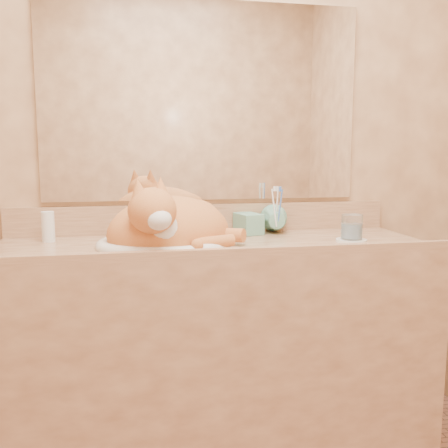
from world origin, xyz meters
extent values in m
cube|color=#946543|center=(0.00, 1.00, 1.25)|extent=(2.40, 0.02, 2.50)
cube|color=white|center=(0.00, 0.99, 1.39)|extent=(1.30, 0.02, 0.80)
imported|color=#66A38C|center=(0.19, 0.85, 0.95)|extent=(0.10, 0.11, 0.19)
imported|color=#66A38C|center=(0.28, 0.86, 0.90)|extent=(0.13, 0.13, 0.11)
cylinder|color=white|center=(0.52, 0.66, 0.85)|extent=(0.12, 0.12, 0.01)
cylinder|color=white|center=(0.52, 0.66, 0.91)|extent=(0.08, 0.08, 0.09)
cylinder|color=white|center=(-0.61, 0.88, 0.91)|extent=(0.05, 0.05, 0.11)
camera|label=1|loc=(-0.31, -1.08, 1.18)|focal=40.00mm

